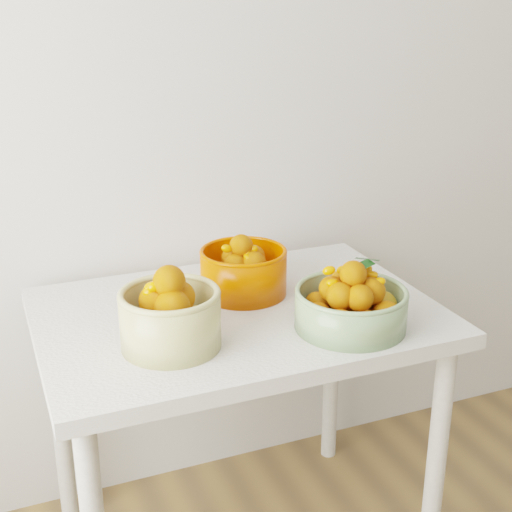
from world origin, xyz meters
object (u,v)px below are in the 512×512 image
at_px(bowl_cream, 170,316).
at_px(bowl_orange, 244,270).
at_px(bowl_green, 352,305).
at_px(table, 238,343).

distance_m(bowl_cream, bowl_orange, 0.34).
relative_size(bowl_green, bowl_orange, 1.02).
bearing_deg(table, bowl_orange, 60.23).
xyz_separation_m(table, bowl_cream, (-0.21, -0.13, 0.17)).
height_order(table, bowl_green, bowl_green).
xyz_separation_m(table, bowl_green, (0.22, -0.20, 0.16)).
relative_size(bowl_cream, bowl_green, 0.89).
bearing_deg(table, bowl_green, -42.22).
distance_m(table, bowl_orange, 0.19).
distance_m(table, bowl_cream, 0.30).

